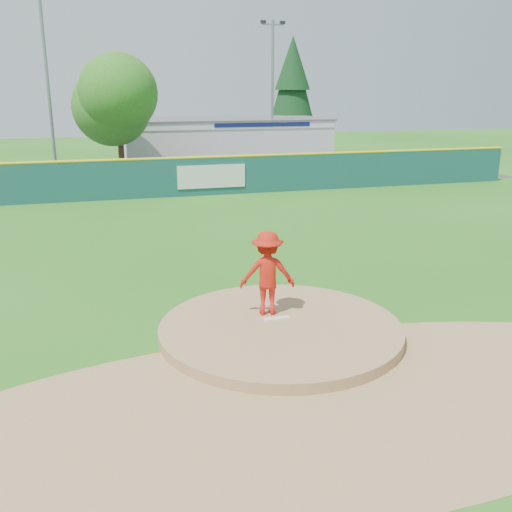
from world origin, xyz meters
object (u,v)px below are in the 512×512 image
object	(u,v)px
van	(205,168)
conifer_tree	(292,88)
light_pole_left	(47,78)
light_pole_right	(272,87)
pitcher	(267,273)
deciduous_tree	(118,104)
pool_building_grp	(223,140)

from	to	relation	value
van	conifer_tree	bearing A→B (deg)	-52.68
light_pole_left	light_pole_right	size ratio (longest dim) A/B	1.10
light_pole_right	conifer_tree	bearing A→B (deg)	60.26
pitcher	deciduous_tree	world-z (taller)	deciduous_tree
van	light_pole_right	bearing A→B (deg)	-61.79
deciduous_tree	van	bearing A→B (deg)	-16.18
conifer_tree	van	bearing A→B (deg)	-128.93
van	deciduous_tree	bearing A→B (deg)	60.07
light_pole_right	pool_building_grp	bearing A→B (deg)	135.05
light_pole_left	light_pole_right	bearing A→B (deg)	7.59
pitcher	light_pole_right	bearing A→B (deg)	-95.50
van	deciduous_tree	world-z (taller)	deciduous_tree
pitcher	van	distance (m)	23.04
light_pole_left	van	bearing A→B (deg)	-21.00
deciduous_tree	light_pole_right	size ratio (longest dim) A/B	0.74
light_pole_left	pool_building_grp	bearing A→B (deg)	22.60
van	pool_building_grp	world-z (taller)	pool_building_grp
pitcher	conifer_tree	distance (m)	37.86
conifer_tree	light_pole_left	xyz separation A→B (m)	(-19.00, -9.00, 0.51)
light_pole_left	light_pole_right	distance (m)	15.14
van	conifer_tree	distance (m)	16.71
pool_building_grp	deciduous_tree	bearing A→B (deg)	-138.84
conifer_tree	light_pole_left	distance (m)	21.03
van	pool_building_grp	bearing A→B (deg)	-33.62
van	pool_building_grp	xyz separation A→B (m)	(3.05, 8.43, 0.98)
deciduous_tree	light_pole_left	xyz separation A→B (m)	(-4.00, 2.00, 1.50)
deciduous_tree	light_pole_left	world-z (taller)	light_pole_left
pool_building_grp	deciduous_tree	xyz separation A→B (m)	(-8.00, -6.99, 2.89)
pool_building_grp	deciduous_tree	world-z (taller)	deciduous_tree
van	light_pole_left	bearing A→B (deg)	55.25
light_pole_right	van	bearing A→B (deg)	-138.04
pitcher	conifer_tree	world-z (taller)	conifer_tree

